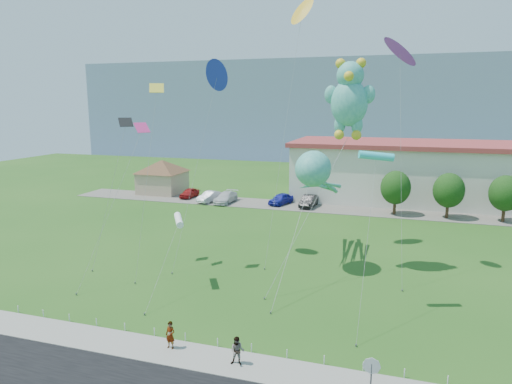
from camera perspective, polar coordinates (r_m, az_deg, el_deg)
ground at (r=28.54m, az=-5.73°, el=-17.11°), size 160.00×160.00×0.00m
sidewalk at (r=26.34m, az=-8.22°, el=-19.63°), size 80.00×2.50×0.10m
parking_strip at (r=60.45m, az=7.37°, el=-1.91°), size 70.00×6.00×0.06m
hill_ridge at (r=143.44m, az=13.60°, el=10.30°), size 160.00×50.00×25.00m
pavilion at (r=70.72m, az=-11.63°, el=2.30°), size 9.20×9.20×5.00m
stop_sign at (r=22.13m, az=14.23°, el=-20.82°), size 0.80×0.07×2.50m
rope_fence at (r=27.37m, az=-6.86°, el=-17.84°), size 26.05×0.05×0.50m
tree_near at (r=57.95m, az=17.05°, el=0.53°), size 3.60×3.60×5.47m
tree_mid at (r=58.25m, az=22.96°, el=0.19°), size 3.60×3.60×5.47m
tree_far at (r=59.16m, az=28.74°, el=-0.15°), size 3.60×3.60×5.47m
pedestrian_left at (r=26.75m, az=-10.66°, el=-17.16°), size 0.61×0.44×1.56m
pedestrian_right at (r=24.95m, az=-2.35°, el=-19.23°), size 0.81×0.67×1.52m
parked_car_red at (r=66.67m, az=-8.32°, el=-0.11°), size 1.76×4.00×1.34m
parked_car_silver at (r=63.46m, az=-5.81°, el=-0.57°), size 2.49×4.57×1.43m
parked_car_white at (r=62.71m, az=-3.81°, el=-0.67°), size 2.25×5.10×1.45m
parked_car_blue at (r=61.60m, az=3.14°, el=-0.86°), size 3.05×4.67×1.48m
parked_car_black at (r=60.49m, az=6.62°, el=-1.12°), size 1.91×4.71×1.52m
octopus_kite at (r=37.96m, az=7.52°, el=1.99°), size 2.86×16.36×9.78m
teddy_bear_kite at (r=37.00m, az=11.60°, el=11.55°), size 6.45×9.52×16.86m
small_kite_cyan at (r=29.87m, az=14.77°, el=4.19°), size 0.63×6.82×10.59m
small_kite_pink at (r=37.59m, az=-14.91°, el=5.62°), size 2.22×7.97×11.96m
small_kite_yellow at (r=36.68m, az=-12.64°, el=9.71°), size 1.29×4.68×15.05m
small_kite_orange at (r=43.79m, az=5.64°, el=20.86°), size 1.94×9.00×22.28m
small_kite_blue at (r=40.25m, az=-5.04°, el=13.83°), size 2.49×7.10×16.49m
small_kite_black at (r=39.48m, az=-16.41°, el=6.39°), size 2.23×4.30×12.34m
small_kite_purple at (r=38.41m, az=17.58°, el=15.81°), size 2.10×6.19×18.08m
small_kite_white at (r=34.06m, az=-9.66°, el=-3.53°), size 0.50×6.60×5.44m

